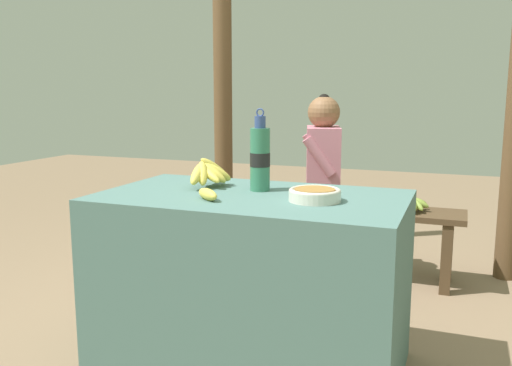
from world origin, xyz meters
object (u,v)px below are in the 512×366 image
seated_vendor (315,171)px  support_post_near (223,65)px  wooden_bench (343,218)px  water_bottle (259,158)px  banana_bunch_ripe (208,172)px  banana_bunch_green (414,202)px  loose_banana_front (208,194)px  serving_bowl (315,194)px

seated_vendor → support_post_near: 1.10m
seated_vendor → support_post_near: bearing=-40.4°
wooden_bench → water_bottle: bearing=-95.7°
banana_bunch_ripe → banana_bunch_green: (0.78, 1.19, -0.31)m
loose_banana_front → banana_bunch_green: 1.61m
banana_bunch_ripe → loose_banana_front: bearing=-64.7°
banana_bunch_ripe → banana_bunch_green: 1.45m
loose_banana_front → banana_bunch_green: loose_banana_front is taller
wooden_bench → banana_bunch_ripe: bearing=-106.7°
water_bottle → banana_bunch_green: (0.54, 1.19, -0.38)m
banana_bunch_ripe → water_bottle: 0.25m
banana_bunch_ripe → loose_banana_front: (0.12, -0.26, -0.04)m
serving_bowl → seated_vendor: 1.33m
serving_bowl → banana_bunch_ripe: bearing=165.3°
seated_vendor → banana_bunch_green: size_ratio=4.57×
loose_banana_front → support_post_near: size_ratio=0.05×
water_bottle → seated_vendor: 1.17m
wooden_bench → banana_bunch_green: (0.42, -0.00, 0.13)m
banana_bunch_ripe → support_post_near: 1.71m
serving_bowl → wooden_bench: bearing=96.8°
serving_bowl → seated_vendor: bearing=104.7°
water_bottle → loose_banana_front: (-0.11, -0.26, -0.12)m
banana_bunch_ripe → loose_banana_front: size_ratio=1.96×
loose_banana_front → seated_vendor: (0.06, 1.40, -0.10)m
serving_bowl → loose_banana_front: 0.41m
loose_banana_front → support_post_near: 1.99m
water_bottle → loose_banana_front: bearing=-113.8°
banana_bunch_ripe → seated_vendor: (0.18, 1.14, -0.15)m
wooden_bench → seated_vendor: seated_vendor is taller
loose_banana_front → wooden_bench: 1.52m
water_bottle → support_post_near: 1.79m
banana_bunch_ripe → water_bottle: size_ratio=0.78×
serving_bowl → support_post_near: (-1.13, 1.64, 0.57)m
water_bottle → loose_banana_front: size_ratio=2.50×
seated_vendor → water_bottle: bearing=76.8°
water_bottle → support_post_near: (-0.85, 1.50, 0.46)m
seated_vendor → support_post_near: support_post_near is taller
wooden_bench → support_post_near: support_post_near is taller
loose_banana_front → water_bottle: bearing=66.2°
seated_vendor → banana_bunch_green: bearing=167.7°
water_bottle → serving_bowl: bearing=-25.6°
serving_bowl → loose_banana_front: serving_bowl is taller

